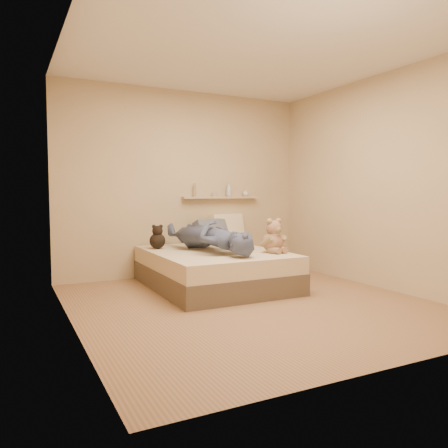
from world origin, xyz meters
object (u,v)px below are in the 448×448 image
bed (214,269)px  pillow_grey (212,232)px  game_console (243,243)px  person (209,236)px  pillow_cream (227,228)px  teddy_bear (274,238)px  dark_plush (157,238)px  wall_shelf (221,197)px

bed → pillow_grey: bearing=66.6°
game_console → person: bearing=104.0°
pillow_cream → pillow_grey: (-0.30, -0.14, -0.03)m
bed → teddy_bear: (0.57, -0.47, 0.40)m
game_console → person: person is taller
game_console → pillow_grey: pillow_grey is taller
game_console → pillow_cream: 1.52m
dark_plush → person: (0.49, -0.52, 0.06)m
pillow_grey → game_console: bearing=-99.9°
bed → teddy_bear: 0.84m
pillow_cream → wall_shelf: wall_shelf is taller
teddy_bear → dark_plush: size_ratio=1.33×
pillow_cream → pillow_grey: size_ratio=1.10×
pillow_grey → wall_shelf: (0.25, 0.22, 0.48)m
game_console → dark_plush: bearing=120.0°
teddy_bear → pillow_cream: (0.03, 1.30, 0.03)m
bed → wall_shelf: bearing=58.8°
dark_plush → pillow_cream: 1.21m
wall_shelf → teddy_bear: bearing=-89.1°
wall_shelf → person: bearing=-123.8°
dark_plush → pillow_cream: (1.16, 0.33, 0.07)m
bed → teddy_bear: bearing=-39.4°
bed → dark_plush: bearing=138.0°
game_console → dark_plush: (-0.64, 1.10, -0.02)m
pillow_cream → pillow_grey: 0.34m
game_console → bed: bearing=97.2°
game_console → dark_plush: 1.27m
person → wall_shelf: (0.62, 0.92, 0.46)m
dark_plush → game_console: bearing=-60.0°
teddy_bear → dark_plush: teddy_bear is taller
pillow_cream → person: 1.08m
game_console → pillow_cream: size_ratio=0.32×
bed → pillow_grey: size_ratio=3.80×
person → game_console: bearing=97.5°
person → wall_shelf: wall_shelf is taller
bed → pillow_grey: 0.85m
teddy_bear → pillow_grey: size_ratio=0.83×
game_console → pillow_grey: size_ratio=0.35×
dark_plush → pillow_cream: size_ratio=0.57×
person → teddy_bear: bearing=138.2°
teddy_bear → wall_shelf: wall_shelf is taller
bed → dark_plush: 0.84m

